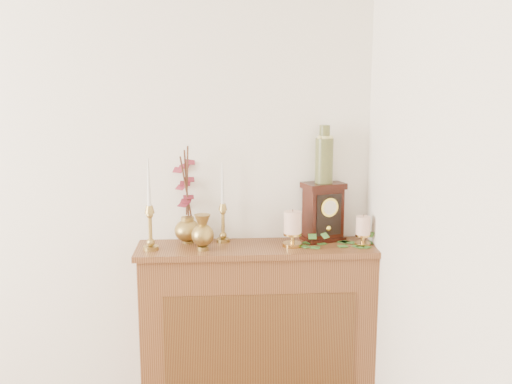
{
  "coord_description": "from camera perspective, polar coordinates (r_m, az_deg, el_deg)",
  "views": [
    {
      "loc": [
        1.21,
        -0.86,
        1.78
      ],
      "look_at": [
        1.39,
        2.05,
        1.22
      ],
      "focal_mm": 42.0,
      "sensor_mm": 36.0,
      "label": 1
    }
  ],
  "objects": [
    {
      "name": "pillar_candle_right",
      "position": [
        3.12,
        10.15,
        -3.51
      ],
      "size": [
        0.08,
        0.08,
        0.16
      ],
      "rotation": [
        0.0,
        0.0,
        -0.27
      ],
      "color": "#BA8D41",
      "rests_on": "console_shelf"
    },
    {
      "name": "console_shelf",
      "position": [
        3.25,
        0.16,
        -13.51
      ],
      "size": [
        1.24,
        0.34,
        0.93
      ],
      "color": "brown",
      "rests_on": "ground"
    },
    {
      "name": "mantel_clock",
      "position": [
        3.17,
        6.42,
        -1.92
      ],
      "size": [
        0.24,
        0.2,
        0.31
      ],
      "rotation": [
        0.0,
        0.0,
        0.33
      ],
      "color": "black",
      "rests_on": "console_shelf"
    },
    {
      "name": "candlestick_center",
      "position": [
        3.13,
        -3.17,
        -2.33
      ],
      "size": [
        0.07,
        0.07,
        0.42
      ],
      "rotation": [
        0.0,
        0.0,
        0.42
      ],
      "color": "#9F883F",
      "rests_on": "console_shelf"
    },
    {
      "name": "ceramic_vase",
      "position": [
        3.13,
        6.51,
        3.32
      ],
      "size": [
        0.09,
        0.09,
        0.3
      ],
      "rotation": [
        0.0,
        0.0,
        0.33
      ],
      "color": "#183123",
      "rests_on": "mantel_clock"
    },
    {
      "name": "bud_vase",
      "position": [
        3.0,
        -5.1,
        -3.88
      ],
      "size": [
        0.11,
        0.11,
        0.18
      ],
      "rotation": [
        0.0,
        0.0,
        0.38
      ],
      "color": "#9F883F",
      "rests_on": "console_shelf"
    },
    {
      "name": "ivy_garland",
      "position": [
        3.11,
        8.26,
        -4.89
      ],
      "size": [
        0.41,
        0.18,
        0.08
      ],
      "rotation": [
        0.0,
        0.0,
        0.33
      ],
      "color": "#386E2A",
      "rests_on": "console_shelf"
    },
    {
      "name": "pillar_candle_left",
      "position": [
        3.06,
        3.5,
        -3.34
      ],
      "size": [
        0.1,
        0.1,
        0.19
      ],
      "rotation": [
        0.0,
        0.0,
        -0.27
      ],
      "color": "#BA8D41",
      "rests_on": "console_shelf"
    },
    {
      "name": "ginger_jar",
      "position": [
        3.15,
        -6.68,
        -0.57
      ],
      "size": [
        0.21,
        0.22,
        0.51
      ],
      "rotation": [
        0.0,
        0.0,
        -0.27
      ],
      "color": "#9F883F",
      "rests_on": "console_shelf"
    },
    {
      "name": "candlestick_left",
      "position": [
        3.02,
        -10.07,
        -2.67
      ],
      "size": [
        0.08,
        0.08,
        0.46
      ],
      "rotation": [
        0.0,
        0.0,
        -0.05
      ],
      "color": "#9F883F",
      "rests_on": "console_shelf"
    }
  ]
}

